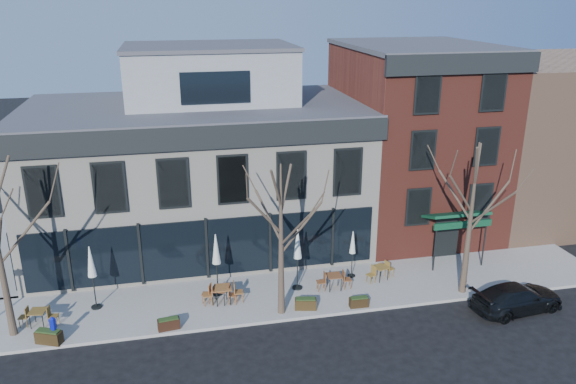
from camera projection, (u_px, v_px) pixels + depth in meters
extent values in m
plane|color=black|center=(208.00, 281.00, 28.58)|extent=(120.00, 120.00, 0.00)
cube|color=gray|center=(279.00, 294.00, 27.23)|extent=(33.50, 4.70, 0.15)
cube|color=gray|center=(1.00, 251.00, 31.85)|extent=(4.50, 12.00, 0.15)
cube|color=beige|center=(198.00, 177.00, 31.87)|extent=(18.00, 10.00, 8.00)
cube|color=#47474C|center=(194.00, 107.00, 30.52)|extent=(18.30, 10.30, 0.30)
cube|color=black|center=(201.00, 138.00, 25.97)|extent=(18.30, 0.25, 1.10)
cube|color=black|center=(16.00, 123.00, 28.87)|extent=(0.25, 10.30, 1.10)
cube|color=black|center=(207.00, 248.00, 27.90)|extent=(17.20, 0.12, 3.00)
cube|color=black|center=(30.00, 232.00, 29.84)|extent=(0.12, 7.50, 3.00)
cube|color=gray|center=(210.00, 75.00, 31.13)|extent=(9.00, 6.50, 3.00)
cube|color=maroon|center=(413.00, 140.00, 33.96)|extent=(8.00, 10.00, 11.00)
cube|color=#47474C|center=(420.00, 46.00, 32.12)|extent=(8.20, 10.20, 0.25)
cube|color=black|center=(464.00, 64.00, 27.55)|extent=(8.20, 0.25, 1.00)
cube|color=#0D3A22|center=(456.00, 215.00, 29.43)|extent=(3.20, 1.66, 0.67)
cube|color=black|center=(446.00, 237.00, 30.71)|extent=(1.40, 0.10, 2.50)
cube|color=#8C664C|center=(547.00, 136.00, 37.04)|extent=(12.00, 12.00, 10.00)
cylinder|color=#382B21|center=(25.00, 233.00, 22.77)|extent=(2.23, 0.50, 2.48)
cylinder|color=#382B21|center=(0.00, 237.00, 21.46)|extent=(1.03, 2.04, 2.28)
cone|color=#382B21|center=(281.00, 242.00, 24.37)|extent=(0.34, 0.34, 7.04)
cylinder|color=#382B21|center=(301.00, 228.00, 24.54)|extent=(2.00, 0.46, 2.21)
cylinder|color=#382B21|center=(268.00, 216.00, 24.78)|extent=(0.93, 1.84, 1.91)
cylinder|color=#382B21|center=(265.00, 216.00, 23.51)|extent=(1.61, 0.68, 1.97)
cylinder|color=#382B21|center=(294.00, 231.00, 23.38)|extent=(0.93, 1.83, 2.03)
cone|color=#382B21|center=(470.00, 220.00, 26.09)|extent=(0.34, 0.34, 7.48)
cylinder|color=#382B21|center=(489.00, 207.00, 26.28)|extent=(2.12, 0.48, 2.35)
cylinder|color=#382B21|center=(454.00, 195.00, 26.52)|extent=(0.98, 1.94, 2.03)
cylinder|color=#382B21|center=(461.00, 194.00, 25.18)|extent=(1.71, 0.71, 2.09)
cylinder|color=#382B21|center=(492.00, 209.00, 25.04)|extent=(0.98, 1.94, 2.16)
imported|color=black|center=(517.00, 298.00, 25.78)|extent=(4.62, 2.37, 1.28)
cylinder|color=#0D18B2|center=(55.00, 335.00, 23.23)|extent=(0.19, 0.19, 0.65)
cube|color=#0D18B2|center=(53.00, 324.00, 23.04)|extent=(0.26, 0.24, 0.47)
cone|color=#0D18B2|center=(52.00, 318.00, 22.95)|extent=(0.24, 0.24, 0.11)
cube|color=brown|center=(38.00, 311.00, 24.29)|extent=(0.78, 0.78, 0.04)
cylinder|color=black|center=(30.00, 322.00, 24.14)|extent=(0.04, 0.04, 0.70)
cylinder|color=black|center=(43.00, 321.00, 24.17)|extent=(0.04, 0.04, 0.70)
cylinder|color=black|center=(35.00, 315.00, 24.65)|extent=(0.04, 0.04, 0.70)
cylinder|color=black|center=(47.00, 315.00, 24.68)|extent=(0.04, 0.04, 0.70)
cube|color=brown|center=(223.00, 287.00, 26.06)|extent=(0.79, 0.79, 0.04)
cylinder|color=black|center=(217.00, 299.00, 25.86)|extent=(0.04, 0.04, 0.79)
cylinder|color=black|center=(230.00, 298.00, 25.97)|extent=(0.04, 0.04, 0.79)
cylinder|color=black|center=(216.00, 292.00, 26.43)|extent=(0.04, 0.04, 0.79)
cylinder|color=black|center=(229.00, 291.00, 26.54)|extent=(0.04, 0.04, 0.79)
cube|color=brown|center=(219.00, 289.00, 26.10)|extent=(0.85, 0.85, 0.04)
cylinder|color=black|center=(213.00, 299.00, 25.98)|extent=(0.04, 0.04, 0.70)
cylinder|color=black|center=(224.00, 299.00, 25.94)|extent=(0.04, 0.04, 0.70)
cylinder|color=black|center=(215.00, 293.00, 26.49)|extent=(0.04, 0.04, 0.70)
cylinder|color=black|center=(226.00, 293.00, 26.45)|extent=(0.04, 0.04, 0.70)
cube|color=brown|center=(334.00, 275.00, 27.32)|extent=(0.73, 0.73, 0.04)
cylinder|color=black|center=(330.00, 286.00, 27.13)|extent=(0.04, 0.04, 0.73)
cylinder|color=black|center=(341.00, 284.00, 27.23)|extent=(0.04, 0.04, 0.73)
cylinder|color=black|center=(327.00, 280.00, 27.66)|extent=(0.04, 0.04, 0.73)
cylinder|color=black|center=(338.00, 279.00, 27.75)|extent=(0.04, 0.04, 0.73)
cube|color=brown|center=(381.00, 267.00, 28.26)|extent=(0.86, 0.86, 0.04)
cylinder|color=black|center=(380.00, 277.00, 28.02)|extent=(0.04, 0.04, 0.69)
cylinder|color=black|center=(388.00, 274.00, 28.30)|extent=(0.04, 0.04, 0.69)
cylinder|color=black|center=(373.00, 272.00, 28.45)|extent=(0.04, 0.04, 0.69)
cylinder|color=black|center=(381.00, 270.00, 28.73)|extent=(0.04, 0.04, 0.69)
cylinder|color=black|center=(97.00, 307.00, 25.90)|extent=(0.49, 0.49, 0.07)
cylinder|color=black|center=(94.00, 284.00, 25.50)|extent=(0.06, 0.06, 2.47)
cone|color=silver|center=(91.00, 261.00, 25.13)|extent=(0.40, 0.40, 1.46)
cylinder|color=black|center=(218.00, 293.00, 27.08)|extent=(0.50, 0.50, 0.07)
cylinder|color=black|center=(217.00, 271.00, 26.68)|extent=(0.06, 0.06, 2.51)
cone|color=beige|center=(216.00, 249.00, 26.30)|extent=(0.41, 0.41, 1.48)
cylinder|color=black|center=(297.00, 288.00, 27.61)|extent=(0.50, 0.50, 0.07)
cylinder|color=black|center=(297.00, 265.00, 27.21)|extent=(0.06, 0.06, 2.52)
cone|color=silver|center=(298.00, 244.00, 26.83)|extent=(0.41, 0.41, 1.49)
cylinder|color=black|center=(351.00, 276.00, 28.80)|extent=(0.40, 0.40, 0.05)
cylinder|color=black|center=(352.00, 258.00, 28.48)|extent=(0.05, 0.05, 2.00)
cone|color=silver|center=(353.00, 242.00, 28.17)|extent=(0.33, 0.33, 1.18)
cube|color=black|center=(49.00, 337.00, 23.20)|extent=(1.16, 0.82, 0.54)
cube|color=#1E3314|center=(48.00, 331.00, 23.10)|extent=(1.03, 0.70, 0.09)
cube|color=black|center=(169.00, 324.00, 24.18)|extent=(0.97, 0.49, 0.47)
cube|color=#1E3314|center=(168.00, 319.00, 24.10)|extent=(0.87, 0.40, 0.07)
cube|color=#322410|center=(306.00, 304.00, 25.73)|extent=(1.05, 0.60, 0.50)
cube|color=#1E3314|center=(306.00, 299.00, 25.64)|extent=(0.94, 0.50, 0.08)
cube|color=black|center=(359.00, 302.00, 25.93)|extent=(0.89, 0.38, 0.44)
cube|color=#1E3314|center=(359.00, 298.00, 25.85)|extent=(0.80, 0.31, 0.07)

